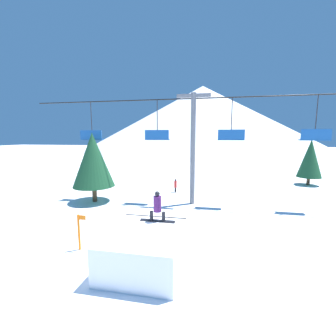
{
  "coord_description": "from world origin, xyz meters",
  "views": [
    {
      "loc": [
        3.93,
        -7.48,
        5.02
      ],
      "look_at": [
        1.47,
        5.05,
        3.21
      ],
      "focal_mm": 24.0,
      "sensor_mm": 36.0,
      "label": 1
    }
  ],
  "objects_px": {
    "snowboarder": "(157,207)",
    "pine_tree_near": "(93,160)",
    "snow_ramp": "(145,248)",
    "trail_marker": "(79,231)",
    "distant_skier": "(175,185)"
  },
  "relations": [
    {
      "from": "trail_marker",
      "to": "snowboarder",
      "type": "bearing_deg",
      "value": 7.54
    },
    {
      "from": "snow_ramp",
      "to": "trail_marker",
      "type": "relative_size",
      "value": 2.06
    },
    {
      "from": "snow_ramp",
      "to": "snowboarder",
      "type": "xyz_separation_m",
      "value": [
        0.25,
        1.09,
        1.35
      ]
    },
    {
      "from": "snowboarder",
      "to": "snow_ramp",
      "type": "bearing_deg",
      "value": -102.71
    },
    {
      "from": "snowboarder",
      "to": "pine_tree_near",
      "type": "relative_size",
      "value": 0.29
    },
    {
      "from": "snowboarder",
      "to": "pine_tree_near",
      "type": "bearing_deg",
      "value": 135.25
    },
    {
      "from": "pine_tree_near",
      "to": "snowboarder",
      "type": "bearing_deg",
      "value": -44.75
    },
    {
      "from": "snow_ramp",
      "to": "snowboarder",
      "type": "relative_size",
      "value": 2.21
    },
    {
      "from": "snow_ramp",
      "to": "distant_skier",
      "type": "relative_size",
      "value": 2.74
    },
    {
      "from": "trail_marker",
      "to": "distant_skier",
      "type": "relative_size",
      "value": 1.32
    },
    {
      "from": "snowboarder",
      "to": "distant_skier",
      "type": "distance_m",
      "value": 10.72
    },
    {
      "from": "trail_marker",
      "to": "distant_skier",
      "type": "bearing_deg",
      "value": 77.17
    },
    {
      "from": "snowboarder",
      "to": "pine_tree_near",
      "type": "xyz_separation_m",
      "value": [
        -6.63,
        6.58,
        1.19
      ]
    },
    {
      "from": "pine_tree_near",
      "to": "trail_marker",
      "type": "height_order",
      "value": "pine_tree_near"
    },
    {
      "from": "snowboarder",
      "to": "distant_skier",
      "type": "height_order",
      "value": "snowboarder"
    }
  ]
}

